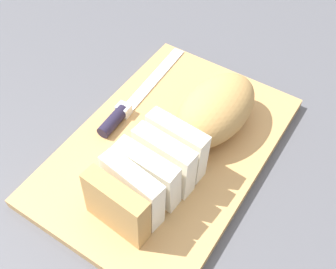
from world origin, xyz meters
The scene contains 8 objects.
ground_plane centered at (0.00, 0.00, 0.00)m, with size 3.00×3.00×0.00m, color #4C4C51.
cutting_board centered at (0.00, 0.00, 0.01)m, with size 0.45×0.31×0.02m, color tan.
bread_loaf centered at (0.00, 0.04, 0.07)m, with size 0.35×0.15×0.09m.
bread_knife centered at (-0.03, -0.11, 0.03)m, with size 0.27×0.03×0.02m.
crumb_near_knife centered at (-0.03, 0.02, 0.02)m, with size 0.01×0.01×0.01m, color #996633.
crumb_near_loaf centered at (0.02, -0.03, 0.02)m, with size 0.00×0.00×0.00m, color #996633.
crumb_stray_left centered at (0.02, -0.02, 0.02)m, with size 0.01×0.01×0.01m, color #996633.
crumb_stray_right centered at (0.03, 0.05, 0.02)m, with size 0.00×0.00×0.00m, color #996633.
Camera 1 is at (0.36, 0.22, 0.57)m, focal length 43.46 mm.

